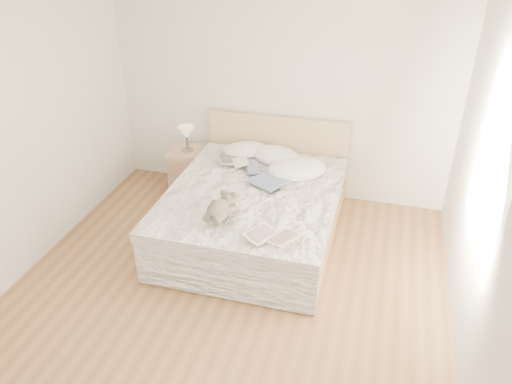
% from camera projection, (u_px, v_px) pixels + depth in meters
% --- Properties ---
extents(floor, '(4.00, 4.50, 0.00)m').
position_uv_depth(floor, '(220.00, 307.00, 4.49)').
color(floor, brown).
rests_on(floor, ground).
extents(wall_back, '(4.00, 0.02, 2.70)m').
position_uv_depth(wall_back, '(280.00, 86.00, 5.69)').
color(wall_back, silver).
rests_on(wall_back, ground).
extents(wall_right, '(0.02, 4.50, 2.70)m').
position_uv_depth(wall_right, '(493.00, 212.00, 3.35)').
color(wall_right, silver).
rests_on(wall_right, ground).
extents(window, '(0.02, 1.30, 1.10)m').
position_uv_depth(window, '(489.00, 179.00, 3.56)').
color(window, white).
rests_on(window, wall_right).
extents(bed, '(1.72, 2.14, 1.00)m').
position_uv_depth(bed, '(255.00, 210.00, 5.33)').
color(bed, tan).
rests_on(bed, floor).
extents(nightstand, '(0.51, 0.47, 0.56)m').
position_uv_depth(nightstand, '(189.00, 170.00, 6.20)').
color(nightstand, tan).
rests_on(nightstand, floor).
extents(table_lamp, '(0.24, 0.24, 0.31)m').
position_uv_depth(table_lamp, '(186.00, 134.00, 5.93)').
color(table_lamp, '#524C46').
rests_on(table_lamp, nightstand).
extents(pillow_left, '(0.62, 0.54, 0.16)m').
position_uv_depth(pillow_left, '(246.00, 150.00, 5.87)').
color(pillow_left, white).
rests_on(pillow_left, bed).
extents(pillow_middle, '(0.70, 0.59, 0.18)m').
position_uv_depth(pillow_middle, '(276.00, 156.00, 5.73)').
color(pillow_middle, white).
rests_on(pillow_middle, bed).
extents(pillow_right, '(0.79, 0.71, 0.20)m').
position_uv_depth(pillow_right, '(297.00, 169.00, 5.43)').
color(pillow_right, white).
rests_on(pillow_right, bed).
extents(blouse, '(0.73, 0.74, 0.02)m').
position_uv_depth(blouse, '(274.00, 178.00, 5.28)').
color(blouse, '#435773').
rests_on(blouse, bed).
extents(photo_book, '(0.41, 0.37, 0.03)m').
position_uv_depth(photo_book, '(233.00, 161.00, 5.62)').
color(photo_book, silver).
rests_on(photo_book, bed).
extents(childrens_book, '(0.50, 0.45, 0.03)m').
position_uv_depth(childrens_book, '(272.00, 236.00, 4.36)').
color(childrens_book, '#FDF1CB').
rests_on(childrens_book, bed).
extents(teddy_bear, '(0.30, 0.39, 0.19)m').
position_uv_depth(teddy_bear, '(218.00, 215.00, 4.62)').
color(teddy_bear, brown).
rests_on(teddy_bear, bed).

